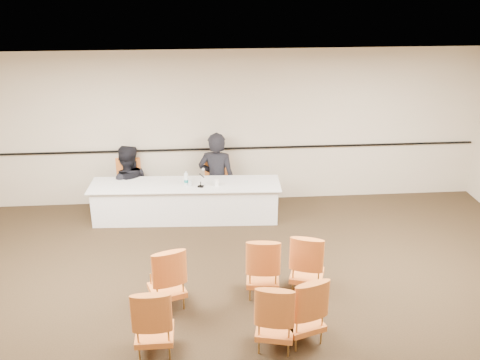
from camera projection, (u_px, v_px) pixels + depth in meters
name	position (u px, v px, depth m)	size (l,w,h in m)	color
floor	(247.00, 322.00, 7.16)	(10.00, 10.00, 0.00)	black
ceiling	(248.00, 103.00, 6.02)	(10.00, 10.00, 0.00)	white
wall_back	(228.00, 128.00, 10.27)	(10.00, 0.04, 3.00)	beige
wall_rail	(228.00, 148.00, 10.39)	(9.80, 0.04, 0.03)	black
panel_table	(186.00, 201.00, 9.91)	(3.48, 0.81, 0.70)	silver
panelist_main	(217.00, 181.00, 10.35)	(0.72, 0.47, 1.97)	black
panelist_main_chair	(217.00, 184.00, 10.37)	(0.50, 0.50, 0.95)	orange
panelist_second	(128.00, 190.00, 10.36)	(0.89, 0.69, 1.83)	black
panelist_second_chair	(128.00, 185.00, 10.32)	(0.50, 0.50, 0.95)	orange
papers	(204.00, 184.00, 9.77)	(0.30, 0.22, 0.00)	silver
microphone	(200.00, 179.00, 9.60)	(0.11, 0.22, 0.31)	black
water_bottle	(186.00, 178.00, 9.71)	(0.08, 0.08, 0.25)	teal
drinking_glass	(190.00, 183.00, 9.69)	(0.06, 0.06, 0.10)	silver
coffee_cup	(217.00, 183.00, 9.68)	(0.08, 0.08, 0.12)	white
aud_chair_front_left	(166.00, 276.00, 7.33)	(0.50, 0.50, 0.95)	orange
aud_chair_front_mid	(263.00, 265.00, 7.59)	(0.50, 0.50, 0.95)	orange
aud_chair_front_right	(308.00, 262.00, 7.68)	(0.50, 0.50, 0.95)	orange
aud_chair_back_left	(154.00, 319.00, 6.46)	(0.50, 0.50, 0.95)	orange
aud_chair_back_mid	(275.00, 314.00, 6.54)	(0.50, 0.50, 0.95)	orange
aud_chair_back_right	(303.00, 308.00, 6.66)	(0.50, 0.50, 0.95)	orange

